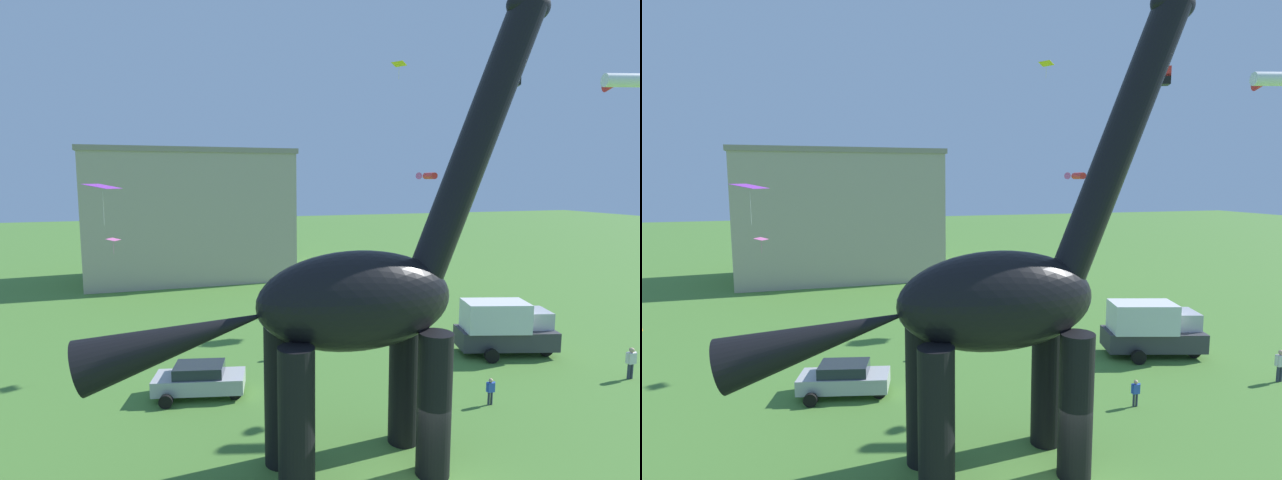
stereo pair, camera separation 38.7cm
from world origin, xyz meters
TOP-DOWN VIEW (x-y plane):
  - dinosaur_sculpture at (-1.98, 2.27)m, footprint 16.20×3.43m
  - parked_sedan_left at (-6.80, 9.98)m, footprint 4.49×2.65m
  - parked_box_truck at (10.68, 10.43)m, footprint 5.96×3.55m
  - person_watching_child at (5.79, 5.05)m, footprint 0.47×0.21m
  - person_vendor_side at (-1.20, 13.57)m, footprint 0.66×0.29m
  - person_strolling_adult at (14.53, 5.38)m, footprint 0.62×0.27m
  - kite_mid_left at (-11.08, 14.02)m, footprint 1.81×2.05m
  - kite_drifting at (12.49, 23.02)m, footprint 1.74×1.96m
  - kite_high_right at (-11.06, 17.61)m, footprint 0.83×0.91m
  - kite_apex at (6.01, 15.46)m, footprint 0.93×0.99m
  - kite_mid_center at (17.56, 19.36)m, footprint 1.22×1.22m
  - kite_far_right at (14.04, 6.58)m, footprint 2.46×2.29m
  - background_building_block at (-5.58, 39.69)m, footprint 20.12×11.19m

SIDE VIEW (x-z plane):
  - person_watching_child at x=5.79m, z-range 0.13..1.39m
  - parked_sedan_left at x=-6.80m, z-range 0.03..1.58m
  - person_strolling_adult at x=14.53m, z-range 0.18..1.84m
  - person_vendor_side at x=-1.20m, z-range 0.19..1.96m
  - parked_box_truck at x=10.68m, z-range 0.05..3.25m
  - dinosaur_sculpture at x=-1.98m, z-range -2.34..14.59m
  - background_building_block at x=-5.58m, z-range 0.01..13.27m
  - kite_high_right at x=-11.06m, z-range 6.30..7.21m
  - kite_mid_left at x=-11.08m, z-range 8.83..10.92m
  - kite_drifting at x=12.49m, z-range 10.25..10.81m
  - kite_far_right at x=14.04m, z-range 14.74..15.44m
  - kite_apex at x=6.01m, z-range 16.80..17.82m
  - kite_mid_center at x=17.56m, z-range 17.32..18.64m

